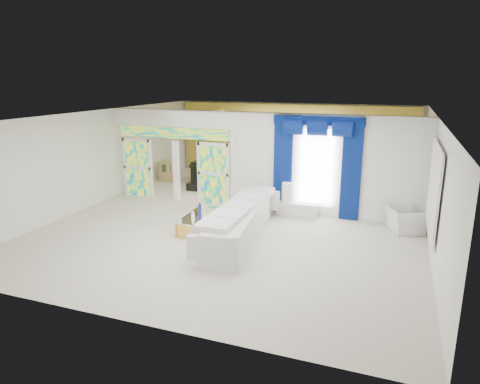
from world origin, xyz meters
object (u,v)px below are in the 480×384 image
at_px(armchair, 404,220).
at_px(coffee_table, 198,222).
at_px(grand_piano, 215,170).
at_px(white_sofa, 241,223).
at_px(console_table, 297,209).

bearing_deg(armchair, coffee_table, 87.08).
height_order(armchair, grand_piano, grand_piano).
relative_size(white_sofa, console_table, 3.48).
bearing_deg(grand_piano, white_sofa, -60.06).
bearing_deg(console_table, armchair, -5.69).
distance_m(console_table, grand_piano, 5.19).
xyz_separation_m(white_sofa, console_table, (0.93, 2.34, -0.20)).
relative_size(white_sofa, grand_piano, 2.44).
bearing_deg(coffee_table, white_sofa, -12.53).
xyz_separation_m(coffee_table, console_table, (2.28, 2.04, 0.01)).
bearing_deg(white_sofa, armchair, 20.29).
distance_m(white_sofa, coffee_table, 1.40).
relative_size(coffee_table, console_table, 1.41).
bearing_deg(armchair, console_table, 63.12).
xyz_separation_m(coffee_table, grand_piano, (-1.77, 5.27, 0.25)).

